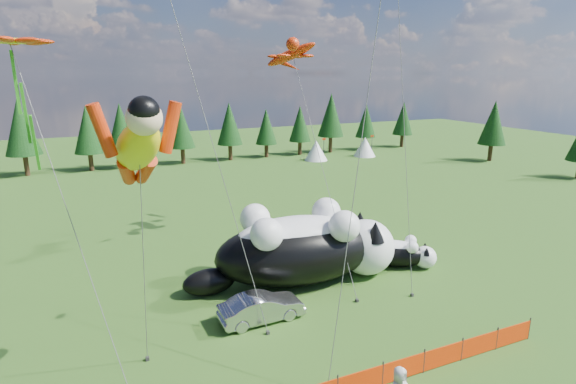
{
  "coord_description": "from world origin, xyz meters",
  "views": [
    {
      "loc": [
        -6.33,
        -15.26,
        11.78
      ],
      "look_at": [
        2.05,
        4.0,
        6.23
      ],
      "focal_mm": 28.0,
      "sensor_mm": 36.0,
      "label": 1
    }
  ],
  "objects": [
    {
      "name": "gecko_kite",
      "position": [
        6.57,
        13.91,
        13.02
      ],
      "size": [
        5.6,
        14.05,
        16.84
      ],
      "color": "red",
      "rests_on": "ground"
    },
    {
      "name": "ground",
      "position": [
        0.0,
        0.0,
        0.0
      ],
      "size": [
        160.0,
        160.0,
        0.0
      ],
      "primitive_type": "plane",
      "color": "#133609",
      "rests_on": "ground"
    },
    {
      "name": "tree_line",
      "position": [
        0.0,
        45.0,
        4.0
      ],
      "size": [
        90.0,
        4.0,
        8.0
      ],
      "primitive_type": null,
      "color": "black",
      "rests_on": "ground"
    },
    {
      "name": "flower_kite",
      "position": [
        -8.62,
        3.39,
        12.7
      ],
      "size": [
        4.45,
        6.92,
        14.07
      ],
      "color": "red",
      "rests_on": "ground"
    },
    {
      "name": "cat_small",
      "position": [
        10.54,
        6.04,
        0.9
      ],
      "size": [
        4.67,
        3.7,
        1.9
      ],
      "rotation": [
        0.0,
        0.0,
        -0.58
      ],
      "color": "black",
      "rests_on": "ground"
    },
    {
      "name": "superhero_kite",
      "position": [
        -5.09,
        -0.52,
        9.55
      ],
      "size": [
        4.22,
        5.18,
        11.57
      ],
      "color": "yellow",
      "rests_on": "ground"
    },
    {
      "name": "cat_large",
      "position": [
        4.23,
        6.45,
        2.16
      ],
      "size": [
        12.59,
        5.47,
        4.55
      ],
      "rotation": [
        0.0,
        0.0,
        -0.12
      ],
      "color": "black",
      "rests_on": "ground"
    },
    {
      "name": "car",
      "position": [
        0.37,
        3.38,
        0.69
      ],
      "size": [
        4.27,
        1.63,
        1.39
      ],
      "primitive_type": "imported",
      "rotation": [
        0.0,
        0.0,
        1.61
      ],
      "color": "#ADAEB2",
      "rests_on": "ground"
    },
    {
      "name": "festival_tents",
      "position": [
        11.0,
        40.0,
        1.4
      ],
      "size": [
        50.0,
        3.2,
        2.8
      ],
      "primitive_type": null,
      "color": "white",
      "rests_on": "ground"
    }
  ]
}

